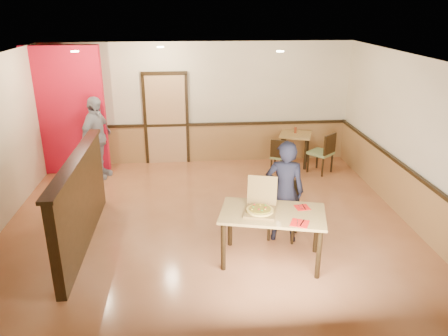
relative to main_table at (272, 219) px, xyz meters
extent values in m
plane|color=#C1784B|center=(-0.87, 0.97, -0.69)|extent=(7.00, 7.00, 0.00)
plane|color=black|center=(-0.87, 0.97, 2.11)|extent=(7.00, 7.00, 0.00)
plane|color=beige|center=(-0.87, 4.47, 0.71)|extent=(7.00, 0.00, 7.00)
plane|color=beige|center=(2.63, 0.97, 0.71)|extent=(0.00, 7.00, 7.00)
cube|color=olive|center=(-0.87, 4.44, -0.24)|extent=(7.00, 0.04, 0.90)
cube|color=black|center=(-0.87, 4.42, 0.23)|extent=(7.00, 0.06, 0.06)
cube|color=olive|center=(2.60, 0.97, -0.24)|extent=(0.04, 7.00, 0.90)
cube|color=black|center=(2.58, 0.97, 0.23)|extent=(0.06, 7.00, 0.06)
cube|color=tan|center=(-1.67, 4.43, 0.36)|extent=(0.90, 0.06, 2.10)
cube|color=black|center=(-2.87, 0.77, 0.01)|extent=(0.14, 3.00, 1.40)
cube|color=black|center=(-2.87, 0.77, 0.73)|extent=(0.20, 3.10, 0.05)
cube|color=red|center=(-3.77, 3.97, 0.71)|extent=(1.60, 0.20, 2.78)
cylinder|color=#FFF1B2|center=(-3.17, 2.77, 2.09)|extent=(0.14, 0.14, 0.02)
cylinder|color=#FFF1B2|center=(-1.67, 3.47, 2.09)|extent=(0.14, 0.14, 0.02)
cylinder|color=#FFF1B2|center=(0.53, 2.47, 2.09)|extent=(0.14, 0.14, 0.02)
cube|color=#AC8748|center=(0.00, 0.00, 0.09)|extent=(1.65, 1.18, 0.04)
cylinder|color=black|center=(-0.73, -0.18, -0.31)|extent=(0.07, 0.07, 0.76)
cylinder|color=black|center=(-0.56, 0.49, -0.31)|extent=(0.07, 0.07, 0.76)
cylinder|color=black|center=(0.56, -0.49, -0.31)|extent=(0.07, 0.07, 0.76)
cylinder|color=black|center=(0.73, 0.18, -0.31)|extent=(0.07, 0.07, 0.76)
cube|color=olive|center=(0.32, 0.68, -0.22)|extent=(0.60, 0.60, 0.06)
cube|color=black|center=(0.40, 0.88, 0.03)|extent=(0.43, 0.20, 0.44)
cylinder|color=black|center=(0.07, 0.58, -0.48)|extent=(0.04, 0.04, 0.40)
cylinder|color=black|center=(0.21, 0.93, -0.48)|extent=(0.04, 0.04, 0.40)
cylinder|color=black|center=(0.43, 0.43, -0.48)|extent=(0.04, 0.04, 0.40)
cylinder|color=black|center=(0.57, 0.79, -0.48)|extent=(0.04, 0.04, 0.40)
cube|color=olive|center=(0.87, 3.47, -0.28)|extent=(0.54, 0.54, 0.05)
cube|color=black|center=(0.79, 3.30, -0.05)|extent=(0.37, 0.20, 0.39)
cylinder|color=black|center=(1.09, 3.56, -0.51)|extent=(0.04, 0.04, 0.36)
cylinder|color=black|center=(0.95, 3.25, -0.51)|extent=(0.04, 0.04, 0.36)
cylinder|color=black|center=(0.78, 3.70, -0.51)|extent=(0.04, 0.04, 0.36)
cylinder|color=black|center=(0.64, 3.39, -0.51)|extent=(0.04, 0.04, 0.36)
cube|color=olive|center=(1.77, 3.47, -0.23)|extent=(0.65, 0.65, 0.06)
cube|color=black|center=(1.91, 3.31, 0.02)|extent=(0.36, 0.32, 0.44)
cylinder|color=black|center=(1.78, 3.74, -0.49)|extent=(0.04, 0.04, 0.40)
cylinder|color=black|center=(2.04, 3.45, -0.49)|extent=(0.04, 0.04, 0.40)
cylinder|color=black|center=(1.50, 3.49, -0.49)|extent=(0.04, 0.04, 0.40)
cylinder|color=black|center=(1.75, 3.20, -0.49)|extent=(0.04, 0.04, 0.40)
cube|color=#AC8748|center=(1.32, 4.02, 0.04)|extent=(0.89, 0.89, 0.04)
cylinder|color=black|center=(0.97, 3.86, -0.33)|extent=(0.07, 0.07, 0.71)
cylinder|color=black|center=(1.15, 4.37, -0.33)|extent=(0.07, 0.07, 0.71)
cylinder|color=black|center=(1.48, 3.68, -0.33)|extent=(0.07, 0.07, 0.71)
cylinder|color=black|center=(1.66, 4.19, -0.33)|extent=(0.07, 0.07, 0.71)
imported|color=black|center=(0.30, 0.60, 0.15)|extent=(0.68, 0.52, 1.68)
imported|color=gray|center=(-3.13, 3.60, 0.21)|extent=(0.79, 1.14, 1.79)
cube|color=brown|center=(-0.19, -0.01, 0.13)|extent=(0.53, 0.53, 0.03)
cube|color=brown|center=(-0.12, 0.24, 0.35)|extent=(0.44, 0.19, 0.43)
cylinder|color=gold|center=(-0.19, -0.01, 0.16)|extent=(0.50, 0.50, 0.03)
cube|color=red|center=(0.30, -0.36, 0.11)|extent=(0.31, 0.31, 0.01)
cylinder|color=silver|center=(0.27, -0.36, 0.12)|extent=(0.09, 0.19, 0.01)
cube|color=silver|center=(0.33, -0.36, 0.12)|extent=(0.10, 0.20, 0.00)
cube|color=red|center=(0.46, 0.11, 0.11)|extent=(0.22, 0.22, 0.00)
cylinder|color=silver|center=(0.43, 0.11, 0.12)|extent=(0.03, 0.17, 0.01)
cube|color=silver|center=(0.49, 0.11, 0.12)|extent=(0.04, 0.18, 0.00)
cylinder|color=maroon|center=(1.33, 4.10, 0.13)|extent=(0.05, 0.05, 0.13)
camera|label=1|loc=(-1.18, -5.53, 2.94)|focal=35.00mm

